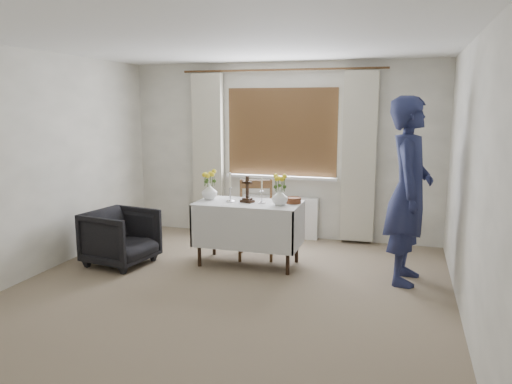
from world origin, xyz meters
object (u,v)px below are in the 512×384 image
(armchair, at_px, (121,237))
(flower_vase_right, at_px, (280,197))
(person, at_px, (409,191))
(altar_table, at_px, (249,234))
(flower_vase_left, at_px, (209,191))
(wooden_cross, at_px, (247,189))
(wooden_chair, at_px, (256,220))

(armchair, bearing_deg, flower_vase_right, -68.92)
(person, bearing_deg, altar_table, 93.04)
(flower_vase_left, bearing_deg, person, -2.69)
(armchair, relative_size, wooden_cross, 2.32)
(armchair, bearing_deg, person, -73.86)
(person, distance_m, flower_vase_left, 2.33)
(wooden_chair, bearing_deg, flower_vase_left, -170.47)
(wooden_chair, bearing_deg, armchair, -169.33)
(altar_table, xyz_separation_m, armchair, (-1.47, -0.44, -0.05))
(altar_table, distance_m, wooden_cross, 0.54)
(person, bearing_deg, flower_vase_right, 94.80)
(person, xyz_separation_m, flower_vase_left, (-2.33, 0.11, -0.14))
(person, bearing_deg, flower_vase_left, 92.25)
(armchair, distance_m, flower_vase_right, 1.98)
(altar_table, distance_m, armchair, 1.54)
(armchair, bearing_deg, wooden_cross, -63.77)
(altar_table, bearing_deg, person, -1.89)
(altar_table, height_order, person, person)
(altar_table, height_order, flower_vase_left, flower_vase_left)
(person, height_order, flower_vase_right, person)
(wooden_cross, bearing_deg, flower_vase_left, -167.15)
(wooden_chair, relative_size, flower_vase_right, 5.07)
(wooden_cross, xyz_separation_m, flower_vase_right, (0.41, -0.06, -0.06))
(wooden_cross, bearing_deg, person, 16.62)
(armchair, height_order, flower_vase_left, flower_vase_left)
(wooden_chair, xyz_separation_m, wooden_cross, (-0.02, -0.29, 0.43))
(armchair, xyz_separation_m, person, (3.29, 0.38, 0.67))
(wooden_cross, height_order, flower_vase_right, wooden_cross)
(armchair, height_order, wooden_cross, wooden_cross)
(wooden_chair, distance_m, flower_vase_left, 0.68)
(person, distance_m, flower_vase_right, 1.42)
(flower_vase_left, height_order, flower_vase_right, flower_vase_left)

